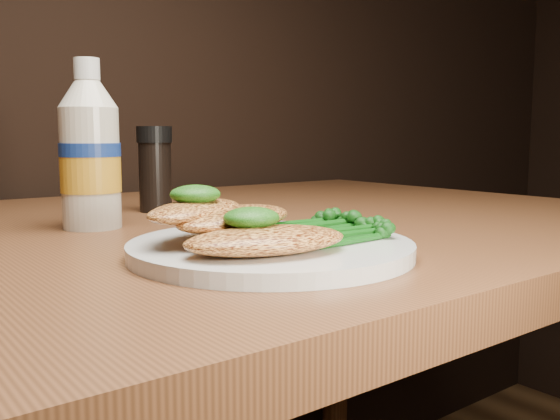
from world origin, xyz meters
TOP-DOWN VIEW (x-y plane):
  - plate at (-0.06, 0.83)m, footprint 0.24×0.24m
  - chicken_front at (-0.09, 0.79)m, footprint 0.14×0.10m
  - chicken_mid at (-0.08, 0.85)m, footprint 0.15×0.11m
  - chicken_back at (-0.11, 0.87)m, footprint 0.13×0.11m
  - pesto_front at (-0.09, 0.81)m, footprint 0.05×0.05m
  - pesto_back at (-0.11, 0.87)m, footprint 0.05×0.05m
  - broccolini_bundle at (-0.00, 0.83)m, footprint 0.14×0.13m
  - mayo_bottle at (-0.12, 1.08)m, footprint 0.07×0.07m
  - pepper_grinder at (-0.00, 1.17)m, footprint 0.06×0.06m

SIDE VIEW (x-z plane):
  - plate at x=-0.06m, z-range 0.75..0.76m
  - broccolini_bundle at x=0.00m, z-range 0.76..0.78m
  - chicken_front at x=-0.09m, z-range 0.76..0.78m
  - chicken_mid at x=-0.08m, z-range 0.77..0.79m
  - chicken_back at x=-0.11m, z-range 0.78..0.80m
  - pesto_front at x=-0.09m, z-range 0.78..0.80m
  - pesto_back at x=-0.11m, z-range 0.79..0.81m
  - pepper_grinder at x=0.00m, z-range 0.75..0.86m
  - mayo_bottle at x=-0.12m, z-range 0.75..0.94m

